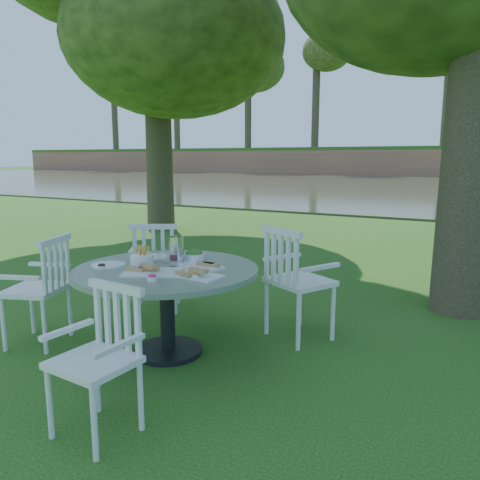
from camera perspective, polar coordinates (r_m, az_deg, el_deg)
ground at (r=4.34m, az=-1.28°, el=-11.54°), size 140.00×140.00×0.00m
table at (r=3.83m, az=-8.94°, el=-5.22°), size 1.48×1.48×0.72m
chair_ne at (r=4.09m, az=6.27°, el=-4.25°), size 0.67×0.66×1.00m
chair_nw at (r=4.89m, az=-10.29°, el=-2.45°), size 0.64×0.63×0.94m
chair_sw at (r=4.32m, az=-22.64°, el=-4.77°), size 0.58×0.59×0.93m
chair_se at (r=2.90m, az=-16.15°, el=-12.43°), size 0.46×0.44×0.86m
tableware at (r=3.87m, az=-8.95°, el=-2.48°), size 1.17×0.85×0.22m
river at (r=26.62m, az=24.20°, el=5.74°), size 100.00×28.00×0.12m
far_bank at (r=45.01m, az=27.16°, el=16.20°), size 100.00×18.00×15.20m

